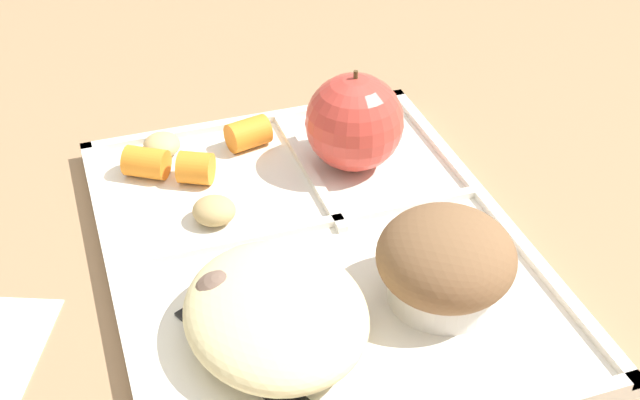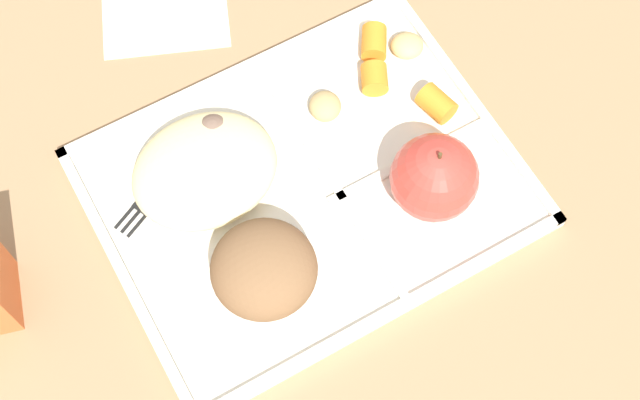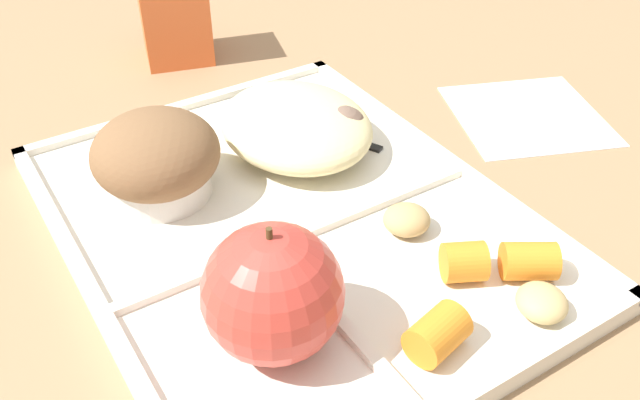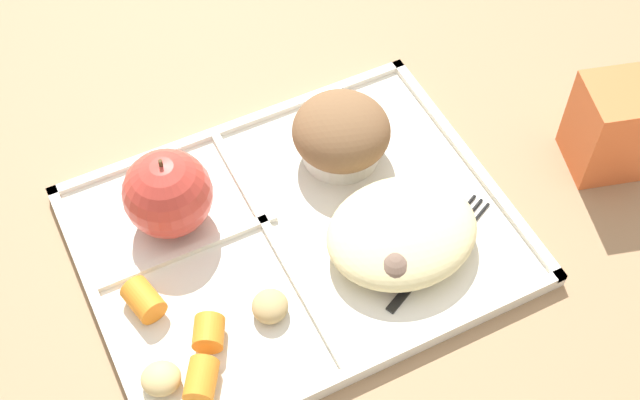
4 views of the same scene
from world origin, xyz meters
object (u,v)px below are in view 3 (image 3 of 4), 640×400
at_px(lunch_tray, 290,224).
at_px(milk_carton, 174,12).
at_px(bran_muffin, 157,159).
at_px(green_apple, 273,293).
at_px(plastic_fork, 294,121).

relative_size(lunch_tray, milk_carton, 3.93).
distance_m(bran_muffin, milk_carton, 0.26).
bearing_deg(bran_muffin, milk_carton, -25.91).
bearing_deg(green_apple, lunch_tray, -34.65).
bearing_deg(green_apple, plastic_fork, -33.12).
height_order(lunch_tray, green_apple, green_apple).
height_order(green_apple, bran_muffin, green_apple).
height_order(bran_muffin, milk_carton, milk_carton).
distance_m(lunch_tray, bran_muffin, 0.11).
relative_size(bran_muffin, milk_carton, 0.96).
height_order(lunch_tray, bran_muffin, bran_muffin).
bearing_deg(green_apple, milk_carton, -15.45).
height_order(lunch_tray, plastic_fork, lunch_tray).
xyz_separation_m(green_apple, plastic_fork, (0.21, -0.14, -0.04)).
relative_size(green_apple, plastic_fork, 0.62).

